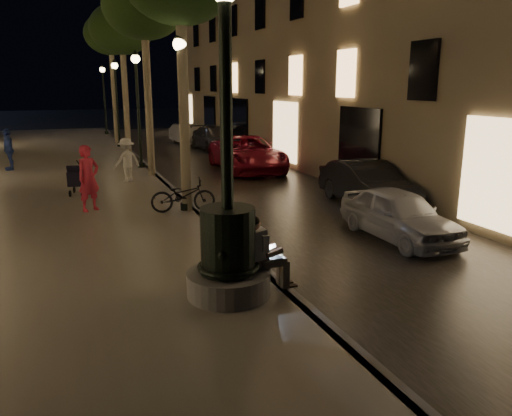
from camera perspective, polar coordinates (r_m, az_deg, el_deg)
name	(u,v)px	position (r m, az deg, el deg)	size (l,w,h in m)	color
ground	(153,175)	(21.02, -11.70, 3.68)	(120.00, 120.00, 0.00)	black
cobble_lane	(222,171)	(21.71, -3.86, 4.29)	(6.00, 45.00, 0.02)	black
promenade	(48,179)	(20.74, -22.67, 3.04)	(8.00, 45.00, 0.20)	#6A645D
curb_strip	(153,173)	(21.00, -11.71, 3.95)	(0.25, 45.00, 0.20)	#59595B
building_right	(335,5)	(27.27, 9.04, 21.92)	(8.00, 36.00, 15.00)	#746349
fountain_lamppost	(228,237)	(8.17, -3.23, -3.31)	(1.40, 1.40, 5.21)	#59595B
seated_man_laptop	(263,251)	(8.47, 0.75, -4.88)	(0.95, 0.32, 1.32)	tan
tree_second	(144,8)	(19.87, -12.73, 21.42)	(3.00, 3.00, 7.40)	#6B604C
tree_third	(121,30)	(25.74, -15.13, 19.06)	(3.00, 3.00, 7.20)	#6B604C
tree_far	(110,35)	(31.71, -16.33, 18.45)	(3.00, 3.00, 7.50)	#6B604C
lamp_curb_a	(182,100)	(13.78, -8.48, 12.13)	(0.36, 0.36, 4.81)	black
lamp_curb_b	(137,94)	(21.65, -13.39, 12.51)	(0.36, 0.36, 4.81)	black
lamp_curb_c	(116,92)	(29.59, -15.68, 12.65)	(0.36, 0.36, 4.81)	black
lamp_curb_d	(104,90)	(37.56, -17.00, 12.72)	(0.36, 0.36, 4.81)	black
stroller	(77,178)	(16.89, -19.80, 3.27)	(0.62, 1.09, 1.10)	black
car_front	(399,214)	(12.44, 16.04, -0.69)	(1.44, 3.57, 1.22)	#A9ABB1
car_second	(367,184)	(15.61, 12.62, 2.69)	(1.44, 4.14, 1.36)	black
car_third	(247,154)	(21.56, -1.04, 6.23)	(2.47, 5.37, 1.49)	maroon
car_rear	(215,138)	(28.69, -4.73, 7.93)	(1.85, 4.54, 1.32)	#343338
car_fifth	(187,134)	(31.80, -7.84, 8.35)	(1.31, 3.76, 1.24)	#A2A29D
pedestrian_red	(89,178)	(14.54, -18.59, 3.24)	(0.67, 0.44, 1.84)	#D52A46
pedestrian_white	(127,160)	(18.62, -14.56, 5.33)	(1.02, 0.59, 1.58)	silver
pedestrian_blue	(9,149)	(22.96, -26.43, 6.02)	(0.99, 0.41, 1.70)	navy
bicycle	(183,195)	(13.89, -8.33, 1.44)	(0.61, 1.76, 0.92)	black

